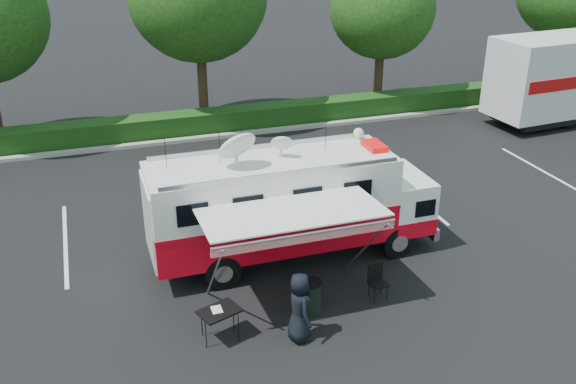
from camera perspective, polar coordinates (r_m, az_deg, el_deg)
name	(u,v)px	position (r m, az deg, el deg)	size (l,w,h in m)	color
ground_plane	(293,256)	(19.38, 0.47, -5.70)	(120.00, 120.00, 0.00)	black
back_border	(225,16)	(29.86, -5.66, 15.28)	(60.00, 6.14, 8.87)	#9E998E
stall_lines	(251,216)	(21.78, -3.33, -2.11)	(24.12, 5.50, 0.01)	silver
command_truck	(291,204)	(18.55, 0.27, -1.11)	(8.42, 2.32, 4.04)	black
awning	(293,217)	(15.90, 0.49, -2.24)	(4.60, 2.39, 2.78)	silver
person	(299,338)	(16.08, 1.02, -12.85)	(0.88, 0.57, 1.80)	black
folding_table	(219,312)	(15.71, -6.13, -10.55)	(1.14, 0.97, 0.82)	black
folding_chair	(377,278)	(17.43, 7.89, -7.58)	(0.50, 0.52, 0.95)	black
trash_bin	(310,297)	(16.73, 1.97, -9.28)	(0.61, 0.61, 0.90)	black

